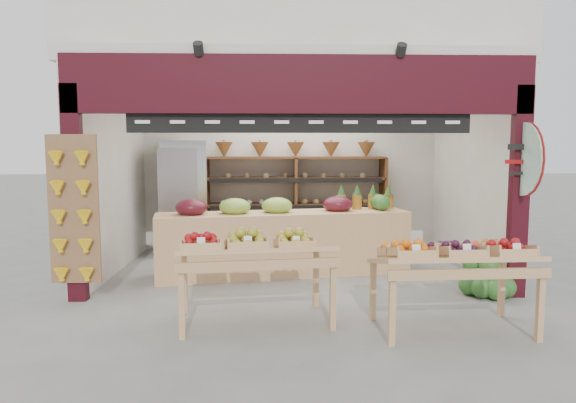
{
  "coord_description": "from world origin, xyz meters",
  "views": [
    {
      "loc": [
        -0.34,
        -7.35,
        1.89
      ],
      "look_at": [
        -0.12,
        -0.2,
        1.14
      ],
      "focal_mm": 32.0,
      "sensor_mm": 36.0,
      "label": 1
    }
  ],
  "objects_px": {
    "mid_counter": "(283,240)",
    "display_table_right": "(453,255)",
    "display_table_left": "(244,248)",
    "refrigerator": "(182,197)",
    "watermelon_pile": "(487,280)",
    "back_shelving": "(295,185)",
    "cardboard_stack": "(220,253)"
  },
  "relations": [
    {
      "from": "mid_counter",
      "to": "display_table_right",
      "type": "height_order",
      "value": "mid_counter"
    },
    {
      "from": "display_table_right",
      "to": "display_table_left",
      "type": "bearing_deg",
      "value": 171.06
    },
    {
      "from": "refrigerator",
      "to": "display_table_right",
      "type": "xyz_separation_m",
      "value": [
        3.46,
        -4.03,
        -0.21
      ]
    },
    {
      "from": "mid_counter",
      "to": "display_table_left",
      "type": "xyz_separation_m",
      "value": [
        -0.46,
        -2.09,
        0.3
      ]
    },
    {
      "from": "display_table_left",
      "to": "display_table_right",
      "type": "xyz_separation_m",
      "value": [
        2.16,
        -0.34,
        -0.02
      ]
    },
    {
      "from": "refrigerator",
      "to": "watermelon_pile",
      "type": "relative_size",
      "value": 2.79
    },
    {
      "from": "back_shelving",
      "to": "display_table_left",
      "type": "relative_size",
      "value": 1.85
    },
    {
      "from": "display_table_left",
      "to": "refrigerator",
      "type": "bearing_deg",
      "value": 109.44
    },
    {
      "from": "display_table_left",
      "to": "watermelon_pile",
      "type": "distance_m",
      "value": 3.26
    },
    {
      "from": "back_shelving",
      "to": "display_table_right",
      "type": "bearing_deg",
      "value": -70.99
    },
    {
      "from": "cardboard_stack",
      "to": "display_table_right",
      "type": "height_order",
      "value": "display_table_right"
    },
    {
      "from": "refrigerator",
      "to": "watermelon_pile",
      "type": "height_order",
      "value": "refrigerator"
    },
    {
      "from": "back_shelving",
      "to": "refrigerator",
      "type": "relative_size",
      "value": 1.62
    },
    {
      "from": "display_table_left",
      "to": "watermelon_pile",
      "type": "relative_size",
      "value": 2.44
    },
    {
      "from": "back_shelving",
      "to": "watermelon_pile",
      "type": "bearing_deg",
      "value": -51.18
    },
    {
      "from": "cardboard_stack",
      "to": "display_table_left",
      "type": "distance_m",
      "value": 2.58
    },
    {
      "from": "display_table_right",
      "to": "cardboard_stack",
      "type": "bearing_deg",
      "value": 133.67
    },
    {
      "from": "back_shelving",
      "to": "watermelon_pile",
      "type": "relative_size",
      "value": 4.52
    },
    {
      "from": "refrigerator",
      "to": "mid_counter",
      "type": "distance_m",
      "value": 2.44
    },
    {
      "from": "cardboard_stack",
      "to": "watermelon_pile",
      "type": "relative_size",
      "value": 1.39
    },
    {
      "from": "back_shelving",
      "to": "cardboard_stack",
      "type": "relative_size",
      "value": 3.25
    },
    {
      "from": "refrigerator",
      "to": "back_shelving",
      "type": "bearing_deg",
      "value": -10.87
    },
    {
      "from": "refrigerator",
      "to": "cardboard_stack",
      "type": "xyz_separation_m",
      "value": [
        0.79,
        -1.23,
        -0.76
      ]
    },
    {
      "from": "cardboard_stack",
      "to": "back_shelving",
      "type": "bearing_deg",
      "value": 47.52
    },
    {
      "from": "cardboard_stack",
      "to": "mid_counter",
      "type": "distance_m",
      "value": 1.08
    },
    {
      "from": "cardboard_stack",
      "to": "watermelon_pile",
      "type": "height_order",
      "value": "cardboard_stack"
    },
    {
      "from": "back_shelving",
      "to": "display_table_left",
      "type": "xyz_separation_m",
      "value": [
        -0.73,
        -3.82,
        -0.4
      ]
    },
    {
      "from": "refrigerator",
      "to": "mid_counter",
      "type": "relative_size",
      "value": 0.53
    },
    {
      "from": "display_table_right",
      "to": "mid_counter",
      "type": "bearing_deg",
      "value": 124.89
    },
    {
      "from": "cardboard_stack",
      "to": "display_table_left",
      "type": "bearing_deg",
      "value": -78.15
    },
    {
      "from": "back_shelving",
      "to": "display_table_right",
      "type": "distance_m",
      "value": 4.42
    },
    {
      "from": "back_shelving",
      "to": "display_table_left",
      "type": "distance_m",
      "value": 3.91
    }
  ]
}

